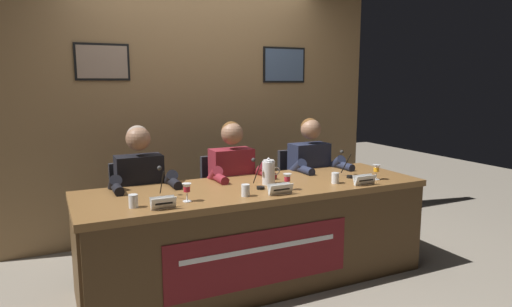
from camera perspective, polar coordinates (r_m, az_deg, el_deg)
The scene contains 22 objects.
ground_plane at distance 3.70m, azimuth 0.00°, elevation -15.63°, with size 12.00×12.00×0.00m, color gray.
wall_back_panelled at distance 4.59m, azimuth -7.13°, elevation 6.03°, with size 3.87×0.14×2.60m.
conference_table at distance 3.42m, azimuth 0.73°, elevation -8.50°, with size 2.67×0.86×0.76m.
chair_left at distance 3.87m, azimuth -14.76°, elevation -8.03°, with size 0.44×0.45×0.89m.
panelist_left at distance 3.60m, azimuth -14.34°, elevation -4.72°, with size 0.51×0.48×1.22m.
nameplate_left at distance 2.88m, azimuth -11.73°, elevation -6.18°, with size 0.16×0.06×0.08m.
juice_glass_left at distance 3.02m, azimuth -8.81°, elevation -4.49°, with size 0.06×0.06×0.12m.
water_cup_left at distance 2.96m, azimuth -15.36°, elevation -5.95°, with size 0.06×0.06×0.08m.
microphone_left at distance 3.12m, azimuth -11.80°, elevation -4.35°, with size 0.06×0.17×0.22m.
chair_center at distance 4.08m, azimuth -3.72°, elevation -6.84°, with size 0.44×0.45×0.89m.
panelist_center at distance 3.83m, azimuth -2.66°, elevation -3.62°, with size 0.51×0.48×1.22m.
nameplate_center at distance 3.18m, azimuth 3.12°, elevation -4.55°, with size 0.18×0.06×0.08m.
juice_glass_center at distance 3.30m, azimuth 4.00°, elevation -3.22°, with size 0.06×0.06×0.12m.
water_cup_center at distance 3.13m, azimuth -1.34°, elevation -4.80°, with size 0.06×0.06×0.08m.
microphone_center at distance 3.36m, azimuth 0.27°, elevation -3.17°, with size 0.06×0.17×0.22m.
chair_right at distance 4.42m, azimuth 5.87°, elevation -5.59°, with size 0.44×0.45×0.89m.
panelist_right at distance 4.19m, azimuth 7.35°, elevation -2.55°, with size 0.51×0.48×1.22m.
nameplate_right at distance 3.56m, azimuth 13.66°, elevation -3.28°, with size 0.18×0.06×0.08m.
juice_glass_right at distance 3.76m, azimuth 15.09°, elevation -1.95°, with size 0.06×0.06×0.12m.
water_cup_right at distance 3.57m, azimuth 10.07°, elevation -3.17°, with size 0.06×0.06×0.08m.
microphone_right at distance 3.81m, azimuth 11.56°, elevation -1.85°, with size 0.06×0.17×0.22m.
water_pitcher_central at distance 3.47m, azimuth 1.65°, elevation -2.40°, with size 0.15×0.10×0.21m.
Camera 1 is at (-1.44, -3.03, 1.56)m, focal length 31.38 mm.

